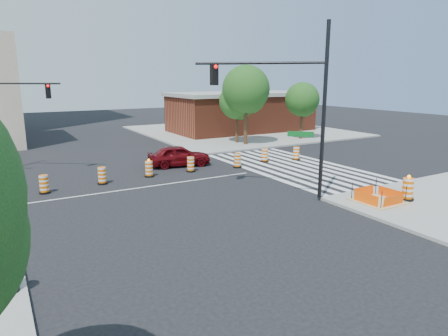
# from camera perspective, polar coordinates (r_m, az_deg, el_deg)

# --- Properties ---
(ground) EXTENTS (120.00, 120.00, 0.00)m
(ground) POSITION_cam_1_polar(r_m,az_deg,el_deg) (23.77, -11.05, -2.67)
(ground) COLOR black
(ground) RESTS_ON ground
(sidewalk_ne) EXTENTS (22.00, 22.00, 0.15)m
(sidewalk_ne) POSITION_cam_1_polar(r_m,az_deg,el_deg) (47.53, 2.43, 5.30)
(sidewalk_ne) COLOR gray
(sidewalk_ne) RESTS_ON ground
(crosswalk_east) EXTENTS (6.75, 13.50, 0.01)m
(crosswalk_east) POSITION_cam_1_polar(r_m,az_deg,el_deg) (29.08, 9.76, 0.22)
(crosswalk_east) COLOR silver
(crosswalk_east) RESTS_ON ground
(lane_centerline) EXTENTS (14.00, 0.12, 0.01)m
(lane_centerline) POSITION_cam_1_polar(r_m,az_deg,el_deg) (23.77, -11.05, -2.65)
(lane_centerline) COLOR silver
(lane_centerline) RESTS_ON ground
(excavation_pit) EXTENTS (2.20, 2.20, 0.90)m
(excavation_pit) POSITION_cam_1_polar(r_m,az_deg,el_deg) (21.56, 21.12, -4.28)
(excavation_pit) COLOR tan
(excavation_pit) RESTS_ON ground
(brick_storefront) EXTENTS (16.50, 8.50, 4.60)m
(brick_storefront) POSITION_cam_1_polar(r_m,az_deg,el_deg) (47.29, 2.46, 7.99)
(brick_storefront) COLOR maroon
(brick_storefront) RESTS_ON ground
(red_coupe) EXTENTS (4.72, 2.58, 1.52)m
(red_coupe) POSITION_cam_1_polar(r_m,az_deg,el_deg) (28.87, -6.47, 1.77)
(red_coupe) COLOR #5A070C
(red_coupe) RESTS_ON ground
(signal_pole_se) EXTENTS (5.02, 4.56, 8.77)m
(signal_pole_se) POSITION_cam_1_polar(r_m,az_deg,el_deg) (20.53, 9.01, 10.20)
(signal_pole_se) COLOR black
(signal_pole_se) RESTS_ON ground
(signal_pole_nw) EXTENTS (4.66, 3.30, 7.39)m
(signal_pole_nw) POSITION_cam_1_polar(r_m,az_deg,el_deg) (29.40, -29.17, 7.89)
(signal_pole_nw) COLOR black
(signal_pole_nw) RESTS_ON ground
(pit_drum) EXTENTS (0.67, 0.67, 1.32)m
(pit_drum) POSITION_cam_1_polar(r_m,az_deg,el_deg) (22.24, 24.76, -2.83)
(pit_drum) COLOR black
(pit_drum) RESTS_ON ground
(sw_corner_drum) EXTENTS (0.64, 0.64, 1.09)m
(sw_corner_drum) POSITION_cam_1_polar(r_m,az_deg,el_deg) (13.45, -28.73, -13.34)
(sw_corner_drum) COLOR black
(sw_corner_drum) RESTS_ON ground
(barricade) EXTENTS (0.82, 0.20, 0.97)m
(barricade) POSITION_cam_1_polar(r_m,az_deg,el_deg) (23.54, 24.69, -2.04)
(barricade) COLOR #E56304
(barricade) RESTS_ON ground
(tree_north_c) EXTENTS (4.36, 4.36, 7.41)m
(tree_north_c) POSITION_cam_1_polar(r_m,az_deg,el_deg) (37.22, 3.19, 10.80)
(tree_north_c) COLOR #382314
(tree_north_c) RESTS_ON ground
(tree_north_d) EXTENTS (3.40, 3.40, 5.77)m
(tree_north_d) POSITION_cam_1_polar(r_m,az_deg,el_deg) (38.16, 1.91, 9.21)
(tree_north_d) COLOR #382314
(tree_north_d) RESTS_ON ground
(tree_north_e) EXTENTS (3.47, 3.43, 5.84)m
(tree_north_e) POSITION_cam_1_polar(r_m,az_deg,el_deg) (41.49, 11.11, 9.32)
(tree_north_e) COLOR #382314
(tree_north_e) RESTS_ON ground
(median_drum_2) EXTENTS (0.60, 0.60, 1.02)m
(median_drum_2) POSITION_cam_1_polar(r_m,az_deg,el_deg) (24.07, -24.31, -2.21)
(median_drum_2) COLOR black
(median_drum_2) RESTS_ON ground
(median_drum_3) EXTENTS (0.60, 0.60, 1.02)m
(median_drum_3) POSITION_cam_1_polar(r_m,az_deg,el_deg) (24.94, -17.00, -1.13)
(median_drum_3) COLOR black
(median_drum_3) RESTS_ON ground
(median_drum_4) EXTENTS (0.60, 0.60, 1.18)m
(median_drum_4) POSITION_cam_1_polar(r_m,az_deg,el_deg) (26.05, -10.66, -0.19)
(median_drum_4) COLOR black
(median_drum_4) RESTS_ON ground
(median_drum_5) EXTENTS (0.60, 0.60, 1.02)m
(median_drum_5) POSITION_cam_1_polar(r_m,az_deg,el_deg) (27.09, -4.77, 0.46)
(median_drum_5) COLOR black
(median_drum_5) RESTS_ON ground
(median_drum_6) EXTENTS (0.60, 0.60, 1.02)m
(median_drum_6) POSITION_cam_1_polar(r_m,az_deg,el_deg) (28.27, 1.92, 1.02)
(median_drum_6) COLOR black
(median_drum_6) RESTS_ON ground
(median_drum_7) EXTENTS (0.60, 0.60, 1.02)m
(median_drum_7) POSITION_cam_1_polar(r_m,az_deg,el_deg) (30.35, 5.84, 1.77)
(median_drum_7) COLOR black
(median_drum_7) RESTS_ON ground
(median_drum_8) EXTENTS (0.60, 0.60, 1.02)m
(median_drum_8) POSITION_cam_1_polar(r_m,az_deg,el_deg) (31.37, 10.29, 1.99)
(median_drum_8) COLOR black
(median_drum_8) RESTS_ON ground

